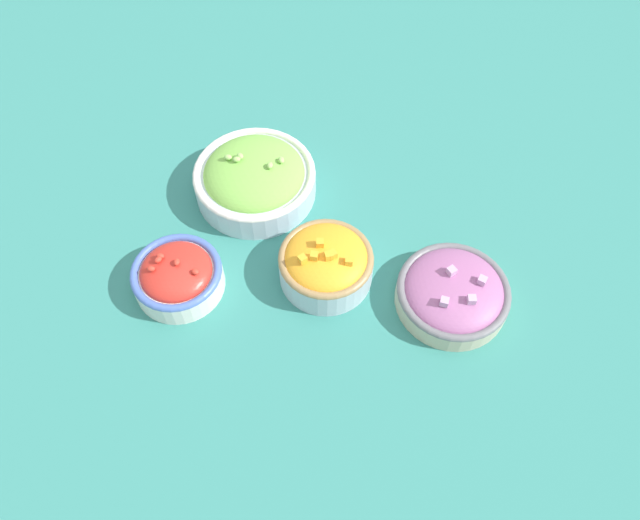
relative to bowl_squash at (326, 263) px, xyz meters
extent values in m
plane|color=#337F75|center=(0.01, -0.01, -0.04)|extent=(3.00, 3.00, 0.00)
cylinder|color=#B2C1CC|center=(0.00, 0.00, -0.01)|extent=(0.14, 0.14, 0.05)
torus|color=#997A4C|center=(0.00, 0.00, 0.01)|extent=(0.14, 0.14, 0.01)
ellipsoid|color=orange|center=(0.00, 0.00, 0.01)|extent=(0.12, 0.12, 0.04)
cube|color=#F4A828|center=(0.01, 0.02, 0.04)|extent=(0.01, 0.01, 0.01)
cube|color=#F4A828|center=(0.03, 0.03, 0.03)|extent=(0.01, 0.01, 0.01)
cube|color=#F4A828|center=(-0.01, 0.01, 0.04)|extent=(0.02, 0.02, 0.01)
cube|color=#F4A828|center=(-0.01, 0.01, 0.04)|extent=(0.01, 0.01, 0.01)
cube|color=#F4A828|center=(-0.04, 0.01, 0.03)|extent=(0.01, 0.01, 0.01)
cube|color=#F4A828|center=(0.01, -0.01, 0.04)|extent=(0.01, 0.01, 0.01)
cylinder|color=#B2C1CC|center=(0.16, -0.11, -0.01)|extent=(0.20, 0.20, 0.05)
torus|color=silver|center=(0.16, -0.11, 0.01)|extent=(0.20, 0.20, 0.01)
ellipsoid|color=#7ABC4C|center=(0.16, -0.11, 0.01)|extent=(0.16, 0.16, 0.05)
ellipsoid|color=#99D166|center=(0.14, -0.11, 0.04)|extent=(0.01, 0.02, 0.01)
ellipsoid|color=#99D166|center=(0.20, -0.10, 0.04)|extent=(0.01, 0.01, 0.01)
ellipsoid|color=#99D166|center=(0.12, -0.13, 0.04)|extent=(0.01, 0.02, 0.01)
ellipsoid|color=#99D166|center=(0.19, -0.10, 0.04)|extent=(0.02, 0.01, 0.01)
ellipsoid|color=#99D166|center=(0.19, -0.11, 0.04)|extent=(0.02, 0.01, 0.01)
cylinder|color=silver|center=(0.20, 0.09, -0.02)|extent=(0.13, 0.13, 0.04)
torus|color=#4766B7|center=(0.20, 0.09, 0.00)|extent=(0.13, 0.13, 0.01)
ellipsoid|color=red|center=(0.20, 0.09, 0.00)|extent=(0.11, 0.11, 0.04)
ellipsoid|color=red|center=(0.22, 0.11, 0.02)|extent=(0.01, 0.01, 0.01)
ellipsoid|color=red|center=(0.19, 0.09, 0.03)|extent=(0.01, 0.01, 0.01)
ellipsoid|color=red|center=(0.22, 0.10, 0.02)|extent=(0.01, 0.01, 0.01)
ellipsoid|color=red|center=(0.16, 0.09, 0.02)|extent=(0.01, 0.01, 0.01)
ellipsoid|color=red|center=(0.22, 0.09, 0.02)|extent=(0.01, 0.01, 0.01)
cylinder|color=beige|center=(-0.19, -0.03, -0.02)|extent=(0.16, 0.16, 0.03)
torus|color=slate|center=(-0.19, -0.03, 0.00)|extent=(0.16, 0.16, 0.01)
ellipsoid|color=#9E5B8E|center=(-0.19, -0.03, 0.00)|extent=(0.14, 0.14, 0.04)
cube|color=#C699C1|center=(-0.18, 0.01, 0.02)|extent=(0.01, 0.01, 0.01)
cube|color=#C699C1|center=(-0.21, 0.00, 0.02)|extent=(0.01, 0.01, 0.01)
cube|color=#C699C1|center=(-0.17, -0.04, 0.02)|extent=(0.02, 0.02, 0.01)
cube|color=#C699C1|center=(-0.22, -0.04, 0.02)|extent=(0.01, 0.01, 0.01)
camera|label=1|loc=(-0.17, 0.46, 0.77)|focal=35.00mm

